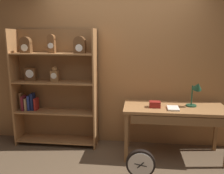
% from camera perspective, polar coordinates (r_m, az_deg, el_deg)
% --- Properties ---
extents(back_wood_panel, '(4.80, 0.05, 2.60)m').
position_cam_1_polar(back_wood_panel, '(3.81, 2.33, 4.94)').
color(back_wood_panel, '#9E6B3D').
rests_on(back_wood_panel, ground).
extents(bookshelf, '(1.36, 0.35, 1.91)m').
position_cam_1_polar(bookshelf, '(3.91, -14.18, 0.12)').
color(bookshelf, '#9E6B3D').
rests_on(bookshelf, ground).
extents(workbench, '(1.48, 0.61, 0.78)m').
position_cam_1_polar(workbench, '(3.52, 15.21, -6.27)').
color(workbench, '#9E6B3D').
rests_on(workbench, ground).
extents(desk_lamp, '(0.21, 0.21, 0.39)m').
position_cam_1_polar(desk_lamp, '(3.54, 20.02, -0.86)').
color(desk_lamp, '#1E472D').
rests_on(desk_lamp, workbench).
extents(toolbox_small, '(0.16, 0.12, 0.09)m').
position_cam_1_polar(toolbox_small, '(3.42, 10.52, -4.23)').
color(toolbox_small, maroon).
rests_on(toolbox_small, workbench).
extents(open_repair_manual, '(0.17, 0.22, 0.02)m').
position_cam_1_polar(open_repair_manual, '(3.40, 14.84, -5.09)').
color(open_repair_manual, silver).
rests_on(open_repair_manual, workbench).
extents(round_clock_large, '(0.37, 0.11, 0.41)m').
position_cam_1_polar(round_clock_large, '(3.09, 7.04, -18.50)').
color(round_clock_large, black).
rests_on(round_clock_large, ground).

